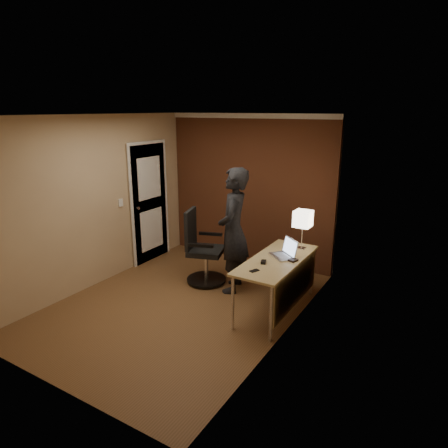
{
  "coord_description": "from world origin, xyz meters",
  "views": [
    {
      "loc": [
        3.05,
        -3.95,
        2.58
      ],
      "look_at": [
        0.35,
        0.55,
        1.05
      ],
      "focal_mm": 32.0,
      "sensor_mm": 36.0,
      "label": 1
    }
  ],
  "objects_px": {
    "phone": "(254,271)",
    "desk": "(282,269)",
    "mouse": "(263,262)",
    "office_chair": "(202,252)",
    "person": "(233,231)",
    "desk_lamp": "(303,219)",
    "laptop": "(286,252)",
    "wallet": "(293,260)"
  },
  "relations": [
    {
      "from": "laptop",
      "to": "phone",
      "type": "distance_m",
      "value": 0.66
    },
    {
      "from": "laptop",
      "to": "office_chair",
      "type": "relative_size",
      "value": 0.38
    },
    {
      "from": "phone",
      "to": "wallet",
      "type": "xyz_separation_m",
      "value": [
        0.27,
        0.54,
        0.01
      ]
    },
    {
      "from": "desk_lamp",
      "to": "desk",
      "type": "bearing_deg",
      "value": -96.25
    },
    {
      "from": "wallet",
      "to": "person",
      "type": "xyz_separation_m",
      "value": [
        -1.01,
        0.25,
        0.16
      ]
    },
    {
      "from": "phone",
      "to": "desk",
      "type": "bearing_deg",
      "value": 96.28
    },
    {
      "from": "mouse",
      "to": "phone",
      "type": "bearing_deg",
      "value": -105.72
    },
    {
      "from": "desk",
      "to": "desk_lamp",
      "type": "bearing_deg",
      "value": 83.75
    },
    {
      "from": "desk",
      "to": "person",
      "type": "relative_size",
      "value": 0.83
    },
    {
      "from": "desk",
      "to": "office_chair",
      "type": "height_order",
      "value": "office_chair"
    },
    {
      "from": "desk",
      "to": "wallet",
      "type": "distance_m",
      "value": 0.2
    },
    {
      "from": "desk",
      "to": "laptop",
      "type": "bearing_deg",
      "value": 95.49
    },
    {
      "from": "phone",
      "to": "office_chair",
      "type": "height_order",
      "value": "office_chair"
    },
    {
      "from": "desk",
      "to": "person",
      "type": "distance_m",
      "value": 0.97
    },
    {
      "from": "desk",
      "to": "office_chair",
      "type": "xyz_separation_m",
      "value": [
        -1.41,
        0.27,
        -0.11
      ]
    },
    {
      "from": "mouse",
      "to": "office_chair",
      "type": "relative_size",
      "value": 0.09
    },
    {
      "from": "phone",
      "to": "mouse",
      "type": "bearing_deg",
      "value": 114.95
    },
    {
      "from": "desk_lamp",
      "to": "office_chair",
      "type": "xyz_separation_m",
      "value": [
        -1.47,
        -0.26,
        -0.66
      ]
    },
    {
      "from": "desk",
      "to": "wallet",
      "type": "height_order",
      "value": "wallet"
    },
    {
      "from": "desk_lamp",
      "to": "laptop",
      "type": "height_order",
      "value": "desk_lamp"
    },
    {
      "from": "laptop",
      "to": "phone",
      "type": "relative_size",
      "value": 3.65
    },
    {
      "from": "desk",
      "to": "mouse",
      "type": "relative_size",
      "value": 15.0
    },
    {
      "from": "desk",
      "to": "phone",
      "type": "height_order",
      "value": "phone"
    },
    {
      "from": "desk_lamp",
      "to": "person",
      "type": "relative_size",
      "value": 0.3
    },
    {
      "from": "wallet",
      "to": "office_chair",
      "type": "distance_m",
      "value": 1.58
    },
    {
      "from": "desk_lamp",
      "to": "phone",
      "type": "height_order",
      "value": "desk_lamp"
    },
    {
      "from": "wallet",
      "to": "phone",
      "type": "bearing_deg",
      "value": -116.61
    },
    {
      "from": "laptop",
      "to": "office_chair",
      "type": "distance_m",
      "value": 1.44
    },
    {
      "from": "office_chair",
      "to": "wallet",
      "type": "bearing_deg",
      "value": -8.44
    },
    {
      "from": "laptop",
      "to": "wallet",
      "type": "bearing_deg",
      "value": -36.29
    },
    {
      "from": "phone",
      "to": "office_chair",
      "type": "xyz_separation_m",
      "value": [
        -1.27,
        0.77,
        -0.24
      ]
    },
    {
      "from": "desk_lamp",
      "to": "wallet",
      "type": "xyz_separation_m",
      "value": [
        0.07,
        -0.49,
        -0.41
      ]
    },
    {
      "from": "office_chair",
      "to": "mouse",
      "type": "bearing_deg",
      "value": -21.23
    },
    {
      "from": "desk",
      "to": "phone",
      "type": "relative_size",
      "value": 13.04
    },
    {
      "from": "desk",
      "to": "desk_lamp",
      "type": "xyz_separation_m",
      "value": [
        0.06,
        0.53,
        0.55
      ]
    },
    {
      "from": "laptop",
      "to": "mouse",
      "type": "distance_m",
      "value": 0.4
    },
    {
      "from": "desk",
      "to": "mouse",
      "type": "xyz_separation_m",
      "value": [
        -0.16,
        -0.22,
        0.14
      ]
    },
    {
      "from": "mouse",
      "to": "wallet",
      "type": "xyz_separation_m",
      "value": [
        0.29,
        0.26,
        -0.01
      ]
    },
    {
      "from": "wallet",
      "to": "person",
      "type": "distance_m",
      "value": 1.05
    },
    {
      "from": "wallet",
      "to": "office_chair",
      "type": "xyz_separation_m",
      "value": [
        -1.55,
        0.23,
        -0.25
      ]
    },
    {
      "from": "person",
      "to": "phone",
      "type": "bearing_deg",
      "value": 24.6
    },
    {
      "from": "office_chair",
      "to": "desk",
      "type": "bearing_deg",
      "value": -10.74
    }
  ]
}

